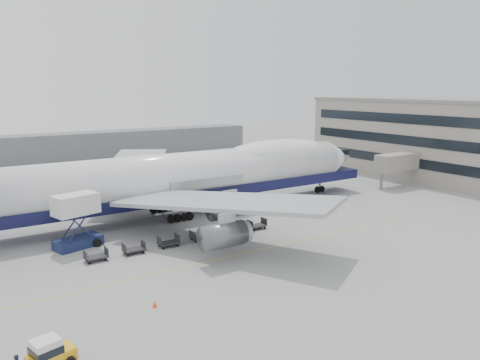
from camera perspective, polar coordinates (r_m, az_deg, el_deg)
ground at (r=57.66m, az=-0.58°, el=-6.72°), size 260.00×260.00×0.00m
apron_line at (r=52.98m, az=2.96°, el=-8.38°), size 60.00×0.15×0.01m
terminal at (r=94.26m, az=27.06°, el=3.92°), size 24.20×70.40×15.60m
hangar at (r=118.67m, az=-23.57°, el=3.38°), size 110.00×8.00×7.00m
airliner at (r=66.69m, az=-5.71°, el=0.68°), size 67.00×55.30×19.98m
catering_truck at (r=55.58m, az=-19.31°, el=-4.36°), size 5.60×4.44×6.13m
baggage_tug at (r=34.23m, az=-22.22°, el=-19.15°), size 3.13×2.16×2.08m
traffic_cone at (r=40.37m, az=-10.36°, el=-14.64°), size 0.41×0.41×0.60m
dolly_0 at (r=51.43m, az=-17.15°, el=-8.88°), size 2.30×1.35×1.30m
dolly_1 at (r=52.60m, az=-12.82°, el=-8.20°), size 2.30×1.35×1.30m
dolly_2 at (r=54.06m, az=-8.72°, el=-7.50°), size 2.30×1.35×1.30m
dolly_3 at (r=55.78m, az=-4.86°, el=-6.82°), size 2.30×1.35×1.30m
dolly_4 at (r=57.74m, az=-1.26°, el=-6.15°), size 2.30×1.35×1.30m
dolly_5 at (r=59.92m, az=2.08°, el=-5.50°), size 2.30×1.35×1.30m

